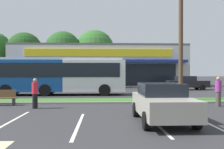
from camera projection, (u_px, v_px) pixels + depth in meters
grass_median at (82, 101)px, 16.87m from camera, size 56.00×2.20×0.12m
curb_lip at (80, 103)px, 15.65m from camera, size 56.00×0.24×0.12m
parking_stripe_1 at (11, 121)px, 10.05m from camera, size 0.12×4.80×0.01m
parking_stripe_2 at (79, 125)px, 9.42m from camera, size 0.12×4.80×0.01m
parking_stripe_3 at (155, 123)px, 9.73m from camera, size 0.12×4.80×0.01m
parking_stripe_4 at (202, 120)px, 10.24m from camera, size 0.12×4.80×0.01m
storefront_building at (100, 66)px, 38.98m from camera, size 24.45×13.57×5.90m
tree_left at (25, 50)px, 45.05m from camera, size 6.32×6.32×9.24m
tree_mid_left at (63, 49)px, 47.92m from camera, size 6.89×6.89×9.91m
tree_mid at (95, 50)px, 49.50m from camera, size 7.77×7.77×10.41m
utility_pole at (179, 15)px, 17.10m from camera, size 3.16×2.36×11.14m
city_bus at (58, 75)px, 21.83m from camera, size 11.69×2.66×3.25m
bus_stop_bench at (3, 97)px, 14.85m from camera, size 1.60×0.45×0.95m
car_0 at (162, 102)px, 9.92m from camera, size 1.97×4.21×1.55m
car_1 at (94, 84)px, 27.21m from camera, size 4.24×1.92×1.43m
car_3 at (187, 83)px, 28.23m from camera, size 4.55×1.90×1.58m
car_4 at (45, 83)px, 28.31m from camera, size 4.42×1.93×1.50m
pedestrian_near_bench at (218, 91)px, 14.55m from camera, size 0.35×0.35×1.74m
pedestrian_by_pole at (35, 93)px, 13.67m from camera, size 0.33×0.33×1.66m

